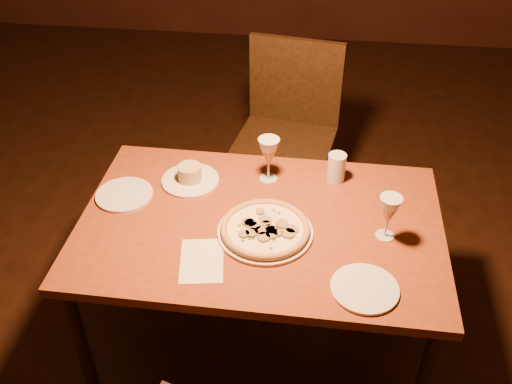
# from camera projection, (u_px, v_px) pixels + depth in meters

# --- Properties ---
(floor) EXTENTS (7.00, 7.00, 0.00)m
(floor) POSITION_uv_depth(u_px,v_px,m) (189.00, 353.00, 2.47)
(floor) COLOR #321910
(floor) RESTS_ON ground
(dining_table) EXTENTS (1.32, 0.85, 0.71)m
(dining_table) POSITION_uv_depth(u_px,v_px,m) (260.00, 234.00, 2.11)
(dining_table) COLOR brown
(dining_table) RESTS_ON floor
(chair_far) EXTENTS (0.54, 0.54, 0.98)m
(chair_far) POSITION_uv_depth(u_px,v_px,m) (288.00, 130.00, 2.87)
(chair_far) COLOR black
(chair_far) RESTS_ON floor
(pizza_plate) EXTENTS (0.34, 0.34, 0.04)m
(pizza_plate) POSITION_uv_depth(u_px,v_px,m) (265.00, 229.00, 2.01)
(pizza_plate) COLOR silver
(pizza_plate) RESTS_ON dining_table
(ramekin_saucer) EXTENTS (0.23, 0.23, 0.07)m
(ramekin_saucer) POSITION_uv_depth(u_px,v_px,m) (190.00, 177.00, 2.25)
(ramekin_saucer) COLOR silver
(ramekin_saucer) RESTS_ON dining_table
(wine_glass_far) EXTENTS (0.08, 0.08, 0.19)m
(wine_glass_far) POSITION_uv_depth(u_px,v_px,m) (269.00, 160.00, 2.22)
(wine_glass_far) COLOR #BF6A4F
(wine_glass_far) RESTS_ON dining_table
(wine_glass_right) EXTENTS (0.08, 0.08, 0.17)m
(wine_glass_right) POSITION_uv_depth(u_px,v_px,m) (388.00, 217.00, 1.96)
(wine_glass_right) COLOR #BF6A4F
(wine_glass_right) RESTS_ON dining_table
(water_tumbler) EXTENTS (0.07, 0.07, 0.12)m
(water_tumbler) POSITION_uv_depth(u_px,v_px,m) (336.00, 168.00, 2.24)
(water_tumbler) COLOR silver
(water_tumbler) RESTS_ON dining_table
(side_plate_left) EXTENTS (0.22, 0.22, 0.01)m
(side_plate_left) POSITION_uv_depth(u_px,v_px,m) (124.00, 195.00, 2.19)
(side_plate_left) COLOR silver
(side_plate_left) RESTS_ON dining_table
(side_plate_near) EXTENTS (0.22, 0.22, 0.01)m
(side_plate_near) POSITION_uv_depth(u_px,v_px,m) (365.00, 289.00, 1.81)
(side_plate_near) COLOR silver
(side_plate_near) RESTS_ON dining_table
(menu_card) EXTENTS (0.18, 0.23, 0.00)m
(menu_card) POSITION_uv_depth(u_px,v_px,m) (202.00, 261.00, 1.91)
(menu_card) COLOR silver
(menu_card) RESTS_ON dining_table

